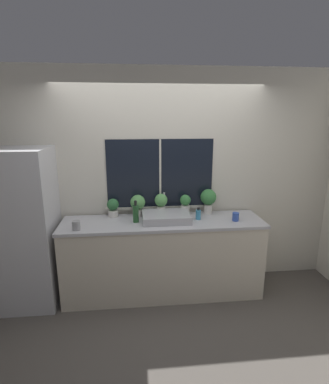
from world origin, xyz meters
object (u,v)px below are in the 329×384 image
(potted_plant_right, at_px, (185,204))
(potted_plant_far_right, at_px, (208,199))
(mug_blue, at_px, (236,217))
(potted_plant_far_left, at_px, (113,207))
(bottle_tall, at_px, (136,213))
(potted_plant_left, at_px, (138,204))
(mug_grey, at_px, (76,225))
(refrigerator, at_px, (22,228))
(potted_plant_center, at_px, (161,202))
(soap_bottle, at_px, (198,214))
(sink, at_px, (166,217))

(potted_plant_right, xyz_separation_m, potted_plant_far_right, (0.29, 0.00, 0.06))
(potted_plant_far_right, relative_size, mug_blue, 3.13)
(potted_plant_far_left, xyz_separation_m, bottle_tall, (0.27, -0.23, -0.01))
(potted_plant_left, bearing_deg, mug_grey, -148.73)
(bottle_tall, bearing_deg, refrigerator, 178.36)
(refrigerator, distance_m, potted_plant_center, 1.64)
(soap_bottle, distance_m, mug_grey, 1.40)
(potted_plant_left, bearing_deg, soap_bottle, -16.10)
(refrigerator, height_order, potted_plant_far_right, refrigerator)
(potted_plant_far_left, height_order, potted_plant_left, potted_plant_left)
(mug_grey, bearing_deg, refrigerator, 161.74)
(sink, bearing_deg, mug_blue, -6.51)
(mug_grey, bearing_deg, potted_plant_left, 31.27)
(bottle_tall, relative_size, mug_blue, 2.59)
(potted_plant_center, xyz_separation_m, potted_plant_right, (0.30, 0.00, -0.02))
(potted_plant_center, bearing_deg, potted_plant_far_right, 0.00)
(soap_bottle, bearing_deg, potted_plant_far_left, 168.54)
(soap_bottle, distance_m, mug_blue, 0.44)
(potted_plant_left, bearing_deg, sink, -32.85)
(potted_plant_far_left, height_order, bottle_tall, bottle_tall)
(bottle_tall, distance_m, mug_grey, 0.67)
(refrigerator, bearing_deg, potted_plant_far_left, 10.69)
(potted_plant_far_right, relative_size, soap_bottle, 2.16)
(refrigerator, xyz_separation_m, potted_plant_center, (1.61, 0.19, 0.20))
(refrigerator, distance_m, mug_grey, 0.69)
(sink, height_order, potted_plant_far_right, potted_plant_far_right)
(potted_plant_left, xyz_separation_m, mug_blue, (1.14, -0.30, -0.10))
(potted_plant_left, xyz_separation_m, potted_plant_far_right, (0.88, 0.00, 0.04))
(potted_plant_far_left, distance_m, potted_plant_right, 0.89)
(potted_plant_center, bearing_deg, sink, -80.33)
(sink, bearing_deg, mug_grey, -168.84)
(potted_plant_far_left, distance_m, bottle_tall, 0.36)
(refrigerator, distance_m, potted_plant_left, 1.35)
(bottle_tall, bearing_deg, mug_blue, -3.61)
(potted_plant_left, height_order, potted_plant_center, potted_plant_center)
(potted_plant_far_right, bearing_deg, sink, -159.19)
(potted_plant_far_left, bearing_deg, mug_blue, -11.90)
(potted_plant_far_left, relative_size, potted_plant_far_right, 0.72)
(potted_plant_left, bearing_deg, bottle_tall, -96.97)
(soap_bottle, xyz_separation_m, bottle_tall, (-0.74, -0.02, 0.05))
(sink, relative_size, soap_bottle, 3.85)
(potted_plant_far_left, xyz_separation_m, mug_grey, (-0.37, -0.41, -0.07))
(potted_plant_center, bearing_deg, mug_grey, -157.03)
(sink, xyz_separation_m, potted_plant_left, (-0.33, 0.21, 0.11))
(soap_bottle, xyz_separation_m, mug_blue, (0.43, -0.10, -0.01))
(refrigerator, bearing_deg, mug_blue, -2.58)
(potted_plant_far_left, relative_size, bottle_tall, 0.87)
(potted_plant_far_right, xyz_separation_m, soap_bottle, (-0.17, -0.21, -0.13))
(mug_grey, bearing_deg, mug_blue, 3.30)
(potted_plant_right, xyz_separation_m, mug_blue, (0.55, -0.30, -0.09))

